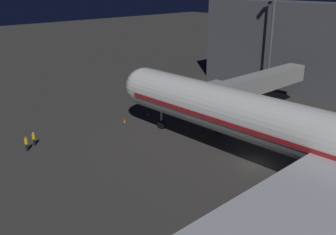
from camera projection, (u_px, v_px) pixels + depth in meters
ground_plane at (254, 165)px, 42.59m from camera, size 320.00×320.00×0.00m
jet_bridge at (252, 85)px, 54.44m from camera, size 21.63×3.40×6.83m
apron_floodlight_mast at (272, 32)px, 65.70m from camera, size 2.90×0.50×19.19m
ground_crew_near_nose_gear at (26, 143)px, 45.67m from camera, size 0.40×0.40×1.88m
ground_crew_by_tug at (34, 138)px, 47.27m from camera, size 0.40×0.40×1.73m
traffic_cone_nose_port at (148, 114)px, 58.16m from camera, size 0.36×0.36×0.55m
traffic_cone_nose_starboard at (124, 120)px, 55.32m from camera, size 0.36×0.36×0.55m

